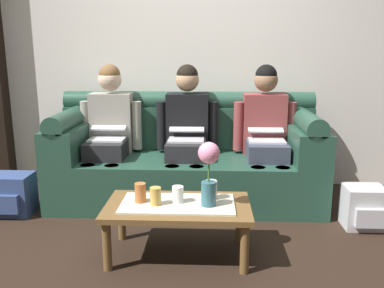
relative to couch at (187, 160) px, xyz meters
name	(u,v)px	position (x,y,z in m)	size (l,w,h in m)	color
ground_plane	(177,261)	(0.00, -1.17, -0.37)	(14.00, 14.00, 0.00)	black
back_wall_patterned	(190,39)	(0.00, 0.53, 1.08)	(6.00, 0.12, 2.90)	silver
couch	(187,160)	(0.00, 0.00, 0.00)	(2.35, 0.88, 0.96)	#234738
person_left	(109,128)	(-0.70, 0.00, 0.29)	(0.56, 0.67, 1.22)	#232326
person_middle	(187,129)	(0.00, 0.00, 0.29)	(0.56, 0.67, 1.22)	#232326
person_right	(265,129)	(0.70, 0.00, 0.29)	(0.56, 0.67, 1.22)	#383D4C
coffee_table	(178,211)	(0.00, -1.08, -0.05)	(0.95, 0.53, 0.37)	brown
flower_vase	(209,168)	(0.20, -1.11, 0.25)	(0.14, 0.14, 0.42)	#336672
cup_near_left	(178,194)	(0.00, -1.07, 0.06)	(0.08, 0.08, 0.11)	white
cup_near_right	(140,193)	(-0.25, -1.07, 0.07)	(0.07, 0.07, 0.13)	#B26633
cup_far_center	(211,190)	(0.22, -0.99, 0.06)	(0.08, 0.08, 0.13)	silver
cup_far_left	(156,196)	(-0.14, -1.12, 0.06)	(0.07, 0.07, 0.12)	gold
backpack_left	(12,195)	(-1.44, -0.44, -0.20)	(0.33, 0.30, 0.34)	#33477A
backpack_right	(364,208)	(1.40, -0.57, -0.21)	(0.30, 0.29, 0.32)	#B7B7BC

